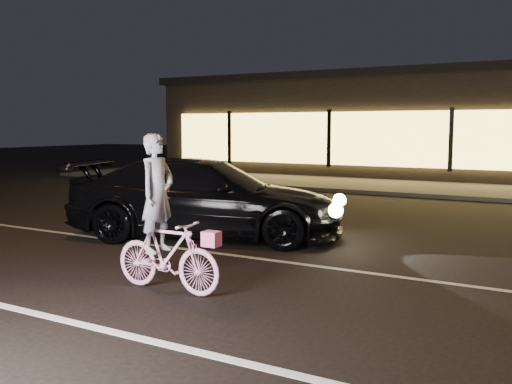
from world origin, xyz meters
The scene contains 7 objects.
ground centered at (0.00, 0.00, 0.00)m, with size 90.00×90.00×0.00m, color black.
lane_stripe_near centered at (0.00, -1.50, 0.00)m, with size 60.00×0.12×0.01m, color silver.
lane_stripe_far centered at (0.00, 2.00, 0.00)m, with size 60.00×0.10×0.01m, color gray.
sidewalk centered at (0.00, 13.00, 0.06)m, with size 30.00×4.00×0.12m, color #383533.
storefront centered at (0.00, 18.97, 2.15)m, with size 25.40×8.42×4.20m.
cyclist centered at (-0.54, -0.09, 0.70)m, with size 1.56×0.54×1.96m.
sedan centered at (-2.08, 3.03, 0.73)m, with size 5.43×3.56×1.46m.
Camera 1 is at (3.88, -5.57, 2.04)m, focal length 40.00 mm.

